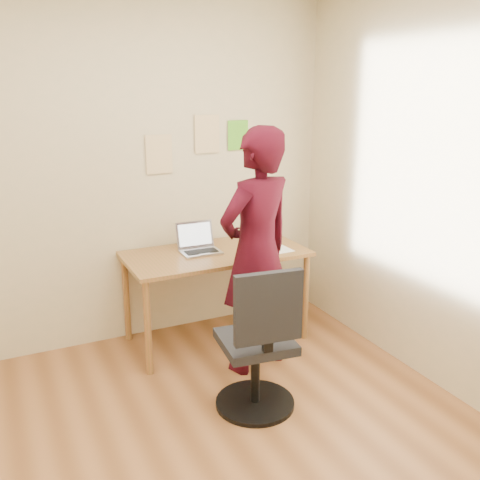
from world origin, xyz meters
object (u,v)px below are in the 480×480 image
laptop (198,245)px  office_chair (259,351)px  desk (216,263)px  phone (249,255)px  person (257,252)px

laptop → office_chair: 1.18m
desk → office_chair: bearing=-98.6°
laptop → phone: bearing=-40.2°
laptop → phone: size_ratio=2.35×
phone → person: 0.36m
desk → phone: bearing=-44.8°
laptop → phone: laptop is taller
office_chair → phone: bearing=74.2°
office_chair → person: 0.74m
person → office_chair: bearing=47.9°
office_chair → person: person is taller
laptop → person: size_ratio=0.18×
phone → desk: bearing=110.8°
phone → person: bearing=-132.1°
phone → office_chair: size_ratio=0.13×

